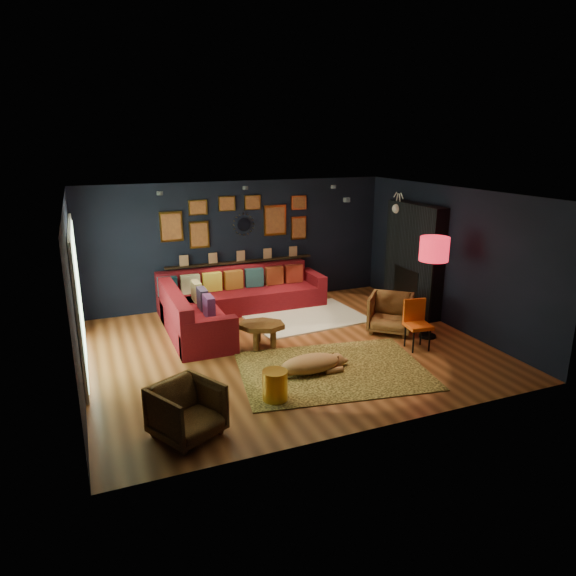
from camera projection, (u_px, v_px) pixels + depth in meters
name	position (u px, v px, depth m)	size (l,w,h in m)	color
floor	(288.00, 348.00, 8.74)	(6.50, 6.50, 0.00)	#9C572D
room_walls	(288.00, 256.00, 8.29)	(6.50, 6.50, 6.50)	black
sectional	(225.00, 304.00, 10.03)	(3.41, 2.69, 0.86)	maroon
ledge	(241.00, 262.00, 10.86)	(3.20, 0.12, 0.04)	black
gallery_wall	(239.00, 220.00, 10.64)	(3.15, 0.04, 1.02)	gold
sunburst_mirror	(244.00, 225.00, 10.72)	(0.47, 0.16, 0.47)	silver
fireplace	(413.00, 262.00, 10.37)	(0.31, 1.60, 2.20)	black
deer_head	(404.00, 208.00, 10.54)	(0.50, 0.28, 0.45)	white
sliding_door	(78.00, 298.00, 7.80)	(0.06, 2.80, 2.20)	white
ceiling_spots	(271.00, 191.00, 8.73)	(3.30, 2.50, 0.06)	black
shag_rug	(305.00, 317.00, 10.19)	(2.22, 1.62, 0.03)	white
leopard_rug	(333.00, 370.00, 7.87)	(2.81, 2.01, 0.02)	gold
coffee_table	(262.00, 328.00, 8.65)	(0.99, 0.88, 0.41)	brown
pouf	(196.00, 324.00, 9.34)	(0.48, 0.48, 0.31)	maroon
armchair_left	(187.00, 408.00, 6.04)	(0.71, 0.67, 0.73)	#AB6D33
armchair_right	(391.00, 311.00, 9.37)	(0.75, 0.71, 0.77)	#AB6D33
gold_stool	(275.00, 386.00, 6.92)	(0.35, 0.35, 0.43)	gold
orange_chair	(416.00, 320.00, 8.62)	(0.44, 0.44, 0.84)	black
floor_lamp	(434.00, 253.00, 8.78)	(0.50, 0.50, 1.82)	black
dog	(311.00, 360.00, 7.71)	(1.27, 0.62, 0.40)	#AD7349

